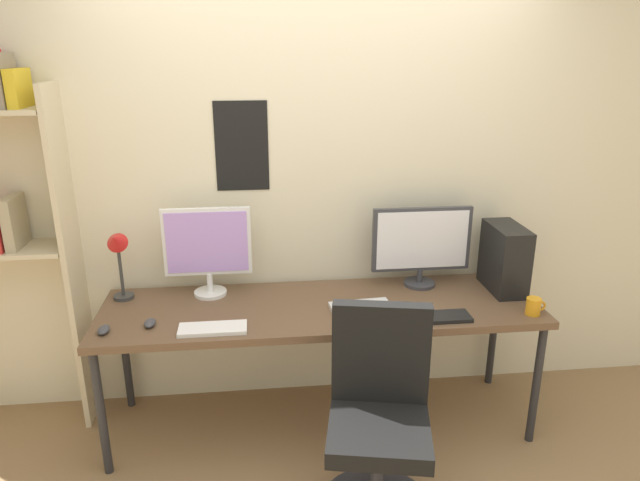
% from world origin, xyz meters
% --- Properties ---
extents(wall_back, '(4.74, 0.11, 2.60)m').
position_xyz_m(wall_back, '(-0.00, 1.02, 1.30)').
color(wall_back, beige).
rests_on(wall_back, ground_plane).
extents(desk, '(2.34, 0.68, 0.74)m').
position_xyz_m(desk, '(0.00, 0.60, 0.69)').
color(desk, brown).
rests_on(desk, ground_plane).
extents(office_chair, '(0.52, 0.52, 0.99)m').
position_xyz_m(office_chair, '(0.18, -0.08, 0.40)').
color(office_chair, '#2D2D33').
rests_on(office_chair, ground_plane).
extents(monitor_left, '(0.47, 0.18, 0.50)m').
position_xyz_m(monitor_left, '(-0.60, 0.81, 1.02)').
color(monitor_left, silver).
rests_on(monitor_left, desk).
extents(monitor_right, '(0.57, 0.18, 0.47)m').
position_xyz_m(monitor_right, '(0.60, 0.81, 1.00)').
color(monitor_right, '#38383D').
rests_on(monitor_right, desk).
extents(pc_tower, '(0.17, 0.34, 0.38)m').
position_xyz_m(pc_tower, '(1.05, 0.70, 0.93)').
color(pc_tower, black).
rests_on(pc_tower, desk).
extents(desk_lamp, '(0.11, 0.15, 0.42)m').
position_xyz_m(desk_lamp, '(-1.07, 0.79, 1.02)').
color(desk_lamp, '#333333').
rests_on(desk_lamp, desk).
extents(keyboard_left, '(0.33, 0.13, 0.02)m').
position_xyz_m(keyboard_left, '(-0.56, 0.37, 0.75)').
color(keyboard_left, silver).
rests_on(keyboard_left, desk).
extents(keyboard_right, '(0.36, 0.13, 0.02)m').
position_xyz_m(keyboard_right, '(0.56, 0.37, 0.75)').
color(keyboard_right, black).
rests_on(keyboard_right, desk).
extents(mouse_left_side, '(0.06, 0.10, 0.03)m').
position_xyz_m(mouse_left_side, '(-0.87, 0.45, 0.76)').
color(mouse_left_side, '#38383D').
rests_on(mouse_left_side, desk).
extents(mouse_right_side, '(0.06, 0.10, 0.03)m').
position_xyz_m(mouse_right_side, '(-1.08, 0.41, 0.76)').
color(mouse_right_side, '#38383D').
rests_on(mouse_right_side, desk).
extents(laptop_closed, '(0.34, 0.25, 0.02)m').
position_xyz_m(laptop_closed, '(0.21, 0.49, 0.75)').
color(laptop_closed, silver).
rests_on(laptop_closed, desk).
extents(coffee_mug, '(0.11, 0.08, 0.09)m').
position_xyz_m(coffee_mug, '(1.08, 0.37, 0.79)').
color(coffee_mug, orange).
rests_on(coffee_mug, desk).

